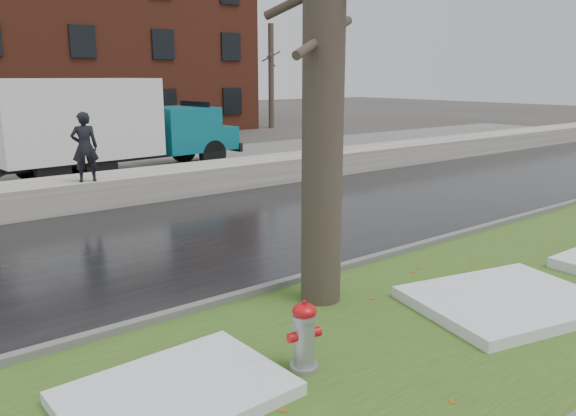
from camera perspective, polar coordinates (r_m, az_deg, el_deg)
ground at (r=8.67m, az=6.61°, el=-9.17°), size 120.00×120.00×0.00m
verge at (r=7.90m, az=13.08°, el=-11.60°), size 60.00×4.50×0.04m
road at (r=12.10m, az=-8.43°, el=-2.61°), size 60.00×7.00×0.03m
parking_lot at (r=19.80m, az=-20.68°, el=2.87°), size 60.00×9.00×0.03m
curb at (r=9.33m, az=2.30°, el=-6.97°), size 60.00×0.15×0.14m
snowbank at (r=15.73m, az=-16.05°, el=2.05°), size 60.00×1.60×0.75m
brick_building at (r=36.54m, az=-26.57°, el=14.60°), size 26.00×12.00×10.00m
bg_tree_right at (r=36.74m, az=-1.73°, el=13.32°), size 1.40×1.62×6.50m
fire_hydrant at (r=6.44m, az=1.64°, el=-12.60°), size 0.41×0.37×0.83m
tree at (r=7.90m, az=3.67°, el=16.41°), size 1.46×1.69×7.33m
box_truck at (r=19.70m, az=-17.96°, el=8.01°), size 9.77×2.97×3.23m
worker at (r=14.64m, az=-19.96°, el=5.85°), size 0.70×0.55×1.71m
snow_patch_near at (r=8.83m, az=21.31°, el=-8.78°), size 2.99×2.54×0.16m
snow_patch_far at (r=6.19m, az=-11.32°, el=-17.98°), size 2.26×1.68×0.14m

